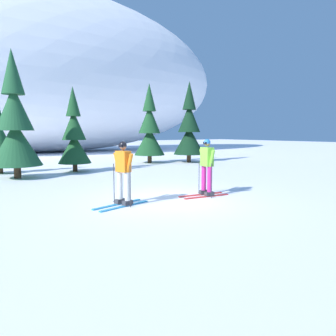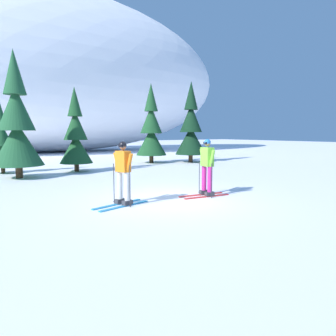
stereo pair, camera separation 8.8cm
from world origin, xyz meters
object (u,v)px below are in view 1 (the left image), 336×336
skier_lime_jacket (207,166)px  pine_tree_center_left (15,125)px  pine_tree_far_right (189,129)px  pine_tree_center (74,136)px  skier_orange_jacket (123,172)px  pine_tree_center_right (149,130)px

skier_lime_jacket → pine_tree_center_left: size_ratio=0.33×
pine_tree_center_left → pine_tree_far_right: bearing=8.3°
skier_lime_jacket → pine_tree_center: 8.56m
pine_tree_center_left → pine_tree_far_right: pine_tree_center_left is taller
pine_tree_center_left → pine_tree_center: size_ratio=1.28×
skier_orange_jacket → pine_tree_center: 8.22m
skier_lime_jacket → pine_tree_center_left: pine_tree_center_left is taller
skier_orange_jacket → pine_tree_center_left: (-1.53, 7.15, 1.38)m
skier_orange_jacket → pine_tree_center_right: pine_tree_center_right is taller
skier_lime_jacket → pine_tree_center: bearing=99.7°
pine_tree_center_left → pine_tree_far_right: size_ratio=1.03×
pine_tree_center_right → pine_tree_center_left: bearing=-162.2°
skier_orange_jacket → pine_tree_far_right: pine_tree_far_right is taller
skier_orange_jacket → pine_tree_far_right: (9.14, 8.70, 1.31)m
skier_orange_jacket → pine_tree_center_left: pine_tree_center_left is taller
skier_lime_jacket → pine_tree_center: (-1.43, 8.39, 0.84)m
skier_lime_jacket → pine_tree_far_right: bearing=54.5°
pine_tree_center_right → skier_lime_jacket: bearing=-111.8°
pine_tree_center → pine_tree_far_right: 7.89m
skier_lime_jacket → pine_tree_center_left: (-4.24, 7.47, 1.35)m
pine_tree_center_left → pine_tree_center: (2.81, 0.92, -0.51)m
pine_tree_center_left → pine_tree_center_right: bearing=17.8°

